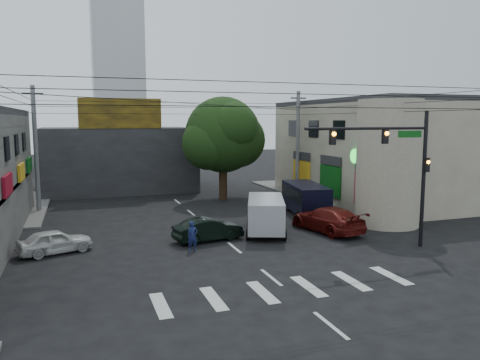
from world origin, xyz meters
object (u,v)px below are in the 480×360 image
utility_pole_far_right (298,145)px  street_tree (223,135)px  traffic_gantry (398,157)px  utility_pole_far_left (36,150)px  navy_van (305,200)px  maroon_sedan (327,219)px  dark_sedan (208,229)px  traffic_officer (193,236)px  white_compact (55,241)px  silver_minivan (266,216)px

utility_pole_far_right → street_tree: bearing=171.3°
traffic_gantry → utility_pole_far_left: (-18.32, 17.00, -0.23)m
utility_pole_far_left → utility_pole_far_right: size_ratio=1.00×
street_tree → navy_van: bearing=-67.6°
maroon_sedan → dark_sedan: bearing=-12.4°
dark_sedan → navy_van: (8.42, 4.66, 0.46)m
street_tree → traffic_officer: bearing=-112.7°
street_tree → utility_pole_far_right: 6.63m
street_tree → traffic_gantry: 18.42m
white_compact → traffic_officer: size_ratio=2.50×
street_tree → white_compact: 18.95m
utility_pole_far_left → white_compact: 12.74m
silver_minivan → traffic_officer: size_ratio=3.40×
street_tree → utility_pole_far_left: bearing=-176.1°
street_tree → utility_pole_far_left: 14.56m
traffic_gantry → utility_pole_far_right: 17.21m
dark_sedan → white_compact: (-7.99, 0.14, -0.03)m
navy_van → traffic_officer: size_ratio=3.74×
dark_sedan → navy_van: navy_van is taller
traffic_officer → traffic_gantry: bearing=-25.9°
navy_van → white_compact: bearing=116.1°
dark_sedan → navy_van: size_ratio=0.70×
utility_pole_far_right → maroon_sedan: utility_pole_far_right is taller
street_tree → navy_van: street_tree is taller
maroon_sedan → traffic_officer: (-8.70, -1.50, 0.02)m
street_tree → dark_sedan: size_ratio=2.12×
utility_pole_far_left → maroon_sedan: 21.36m
silver_minivan → traffic_officer: bearing=136.3°
street_tree → utility_pole_far_left: size_ratio=0.95×
utility_pole_far_left → traffic_officer: (8.27, -13.89, -3.82)m
street_tree → traffic_gantry: street_tree is taller
maroon_sedan → silver_minivan: bearing=-23.6°
maroon_sedan → navy_van: navy_van is taller
dark_sedan → traffic_officer: size_ratio=2.63×
street_tree → dark_sedan: 14.84m
traffic_gantry → traffic_officer: (-10.05, 3.11, -4.05)m
white_compact → traffic_officer: 6.95m
street_tree → utility_pole_far_right: bearing=-8.7°
dark_sedan → white_compact: bearing=78.2°
utility_pole_far_left → silver_minivan: 17.96m
utility_pole_far_right → dark_sedan: bearing=-133.2°
utility_pole_far_right → maroon_sedan: (-4.03, -12.39, -3.84)m
utility_pole_far_left → white_compact: utility_pole_far_left is taller
utility_pole_far_right → white_compact: bearing=-148.3°
dark_sedan → maroon_sedan: 7.39m
utility_pole_far_left → silver_minivan: (13.30, -11.54, -3.55)m
dark_sedan → maroon_sedan: size_ratio=0.74×
utility_pole_far_left → white_compact: bearing=-82.5°
street_tree → utility_pole_far_left: utility_pole_far_left is taller
utility_pole_far_right → dark_sedan: size_ratio=2.24×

